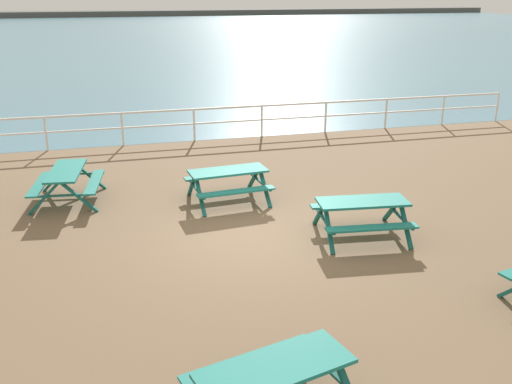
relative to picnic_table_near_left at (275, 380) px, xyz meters
The scene contains 8 objects.
ground_plane 5.39m from the picnic_table_near_left, 78.08° to the left, with size 30.00×24.00×0.20m, color brown.
sea_band 58.00m from the picnic_table_near_left, 88.91° to the left, with size 142.00×90.00×0.01m, color teal.
distant_shoreline 100.99m from the picnic_table_near_left, 89.37° to the left, with size 142.00×6.00×1.80m, color #4C4C47.
seaward_railing 13.03m from the picnic_table_near_left, 85.14° to the left, with size 23.07×0.07×1.08m.
picnic_table_near_left is the anchor object (origin of this frame).
picnic_table_near_right 8.62m from the picnic_table_near_left, 107.91° to the left, with size 1.74×1.98×0.80m.
picnic_table_mid_centre 5.58m from the picnic_table_near_left, 55.13° to the left, with size 1.96×1.72×0.80m.
picnic_table_far_left 7.30m from the picnic_table_near_left, 82.07° to the left, with size 1.93×1.68×0.80m.
Camera 1 is at (-2.67, -10.30, 4.79)m, focal length 39.68 mm.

